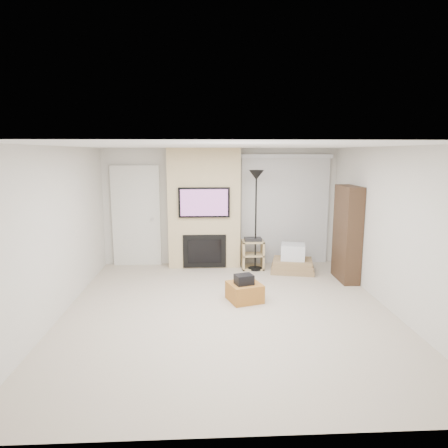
{
  "coord_description": "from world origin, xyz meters",
  "views": [
    {
      "loc": [
        -0.36,
        -5.78,
        2.41
      ],
      "look_at": [
        0.0,
        1.2,
        1.15
      ],
      "focal_mm": 32.0,
      "sensor_mm": 36.0,
      "label": 1
    }
  ],
  "objects_px": {
    "floor_lamp": "(256,192)",
    "av_stand": "(253,252)",
    "box_stack": "(293,261)",
    "ottoman": "(245,292)",
    "bookshelf": "(347,234)"
  },
  "relations": [
    {
      "from": "av_stand",
      "to": "ottoman",
      "type": "bearing_deg",
      "value": -101.04
    },
    {
      "from": "box_stack",
      "to": "floor_lamp",
      "type": "bearing_deg",
      "value": 165.66
    },
    {
      "from": "ottoman",
      "to": "bookshelf",
      "type": "distance_m",
      "value": 2.4
    },
    {
      "from": "box_stack",
      "to": "av_stand",
      "type": "bearing_deg",
      "value": 161.47
    },
    {
      "from": "floor_lamp",
      "to": "av_stand",
      "type": "relative_size",
      "value": 3.12
    },
    {
      "from": "floor_lamp",
      "to": "av_stand",
      "type": "bearing_deg",
      "value": 120.23
    },
    {
      "from": "ottoman",
      "to": "floor_lamp",
      "type": "height_order",
      "value": "floor_lamp"
    },
    {
      "from": "ottoman",
      "to": "av_stand",
      "type": "xyz_separation_m",
      "value": [
        0.36,
        1.84,
        0.2
      ]
    },
    {
      "from": "floor_lamp",
      "to": "box_stack",
      "type": "xyz_separation_m",
      "value": [
        0.74,
        -0.19,
        -1.4
      ]
    },
    {
      "from": "floor_lamp",
      "to": "bookshelf",
      "type": "relative_size",
      "value": 1.14
    },
    {
      "from": "ottoman",
      "to": "bookshelf",
      "type": "bearing_deg",
      "value": 26.46
    },
    {
      "from": "av_stand",
      "to": "bookshelf",
      "type": "height_order",
      "value": "bookshelf"
    },
    {
      "from": "floor_lamp",
      "to": "ottoman",
      "type": "bearing_deg",
      "value": -102.81
    },
    {
      "from": "floor_lamp",
      "to": "box_stack",
      "type": "relative_size",
      "value": 2.11
    },
    {
      "from": "floor_lamp",
      "to": "av_stand",
      "type": "height_order",
      "value": "floor_lamp"
    }
  ]
}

